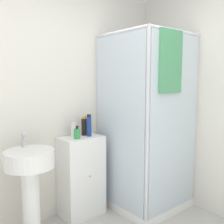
# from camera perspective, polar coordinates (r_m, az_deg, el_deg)

# --- Properties ---
(wall_back) EXTENTS (6.40, 0.06, 2.50)m
(wall_back) POSITION_cam_1_polar(r_m,az_deg,el_deg) (2.71, -18.58, 1.84)
(wall_back) COLOR silver
(wall_back) RESTS_ON ground_plane
(shower_enclosure) EXTENTS (0.83, 0.86, 1.98)m
(shower_enclosure) POSITION_cam_1_polar(r_m,az_deg,el_deg) (3.07, 7.45, -10.27)
(shower_enclosure) COLOR white
(shower_enclosure) RESTS_ON ground_plane
(vanity_cabinet) EXTENTS (0.45, 0.32, 0.87)m
(vanity_cabinet) POSITION_cam_1_polar(r_m,az_deg,el_deg) (2.95, -6.69, -13.67)
(vanity_cabinet) COLOR white
(vanity_cabinet) RESTS_ON ground_plane
(sink) EXTENTS (0.44, 0.44, 0.99)m
(sink) POSITION_cam_1_polar(r_m,az_deg,el_deg) (2.49, -17.41, -13.30)
(sink) COLOR white
(sink) RESTS_ON ground_plane
(soap_dispenser) EXTENTS (0.06, 0.06, 0.14)m
(soap_dispenser) POSITION_cam_1_polar(r_m,az_deg,el_deg) (2.72, -7.63, -4.68)
(soap_dispenser) COLOR green
(soap_dispenser) RESTS_ON vanity_cabinet
(shampoo_bottle_tall_black) EXTENTS (0.06, 0.06, 0.21)m
(shampoo_bottle_tall_black) POSITION_cam_1_polar(r_m,az_deg,el_deg) (2.89, -6.11, -3.07)
(shampoo_bottle_tall_black) COLOR black
(shampoo_bottle_tall_black) RESTS_ON vanity_cabinet
(shampoo_bottle_blue) EXTENTS (0.05, 0.05, 0.24)m
(shampoo_bottle_blue) POSITION_cam_1_polar(r_m,az_deg,el_deg) (2.82, -5.03, -2.98)
(shampoo_bottle_blue) COLOR navy
(shampoo_bottle_blue) RESTS_ON vanity_cabinet
(lotion_bottle_white) EXTENTS (0.05, 0.05, 0.19)m
(lotion_bottle_white) POSITION_cam_1_polar(r_m,az_deg,el_deg) (2.83, -8.36, -3.74)
(lotion_bottle_white) COLOR white
(lotion_bottle_white) RESTS_ON vanity_cabinet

